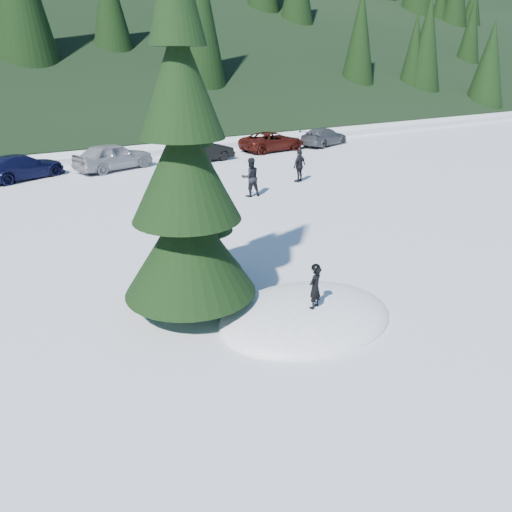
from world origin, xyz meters
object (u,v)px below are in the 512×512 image
car_3 (21,167)px  car_4 (113,156)px  car_5 (203,151)px  child_skier (315,287)px  spruce_short (200,211)px  car_7 (324,137)px  car_6 (272,141)px  adult_2 (202,166)px  spruce_tall (185,181)px  adult_1 (299,166)px  adult_0 (250,177)px

car_3 → car_4: (4.77, -0.26, 0.12)m
car_3 → car_4: bearing=-115.0°
car_5 → child_skier: bearing=154.4°
spruce_short → car_7: (17.94, 16.59, -1.48)m
car_7 → car_5: bearing=75.6°
spruce_short → car_5: spruce_short is taller
car_3 → car_7: bearing=-111.9°
car_6 → car_5: bearing=95.1°
child_skier → car_5: 20.57m
adult_2 → car_7: (12.37, 5.28, -0.13)m
spruce_tall → adult_1: spruce_tall is taller
car_3 → adult_1: bearing=-146.4°
car_4 → spruce_tall: bearing=153.2°
adult_1 → adult_2: adult_1 is taller
car_3 → car_6: bearing=-111.3°
child_skier → car_3: size_ratio=0.23×
adult_1 → car_4: 10.63m
adult_1 → car_7: 11.63m
car_4 → car_5: 5.34m
adult_0 → car_7: 15.06m
spruce_tall → adult_0: (7.07, 8.73, -2.44)m
car_4 → car_6: size_ratio=0.98×
spruce_short → child_skier: (1.14, -3.58, -1.11)m
spruce_short → car_3: bearing=97.5°
adult_0 → adult_1: adult_0 is taller
car_7 → adult_2: bearing=94.5°
adult_0 → adult_2: size_ratio=1.17×
spruce_tall → spruce_short: spruce_tall is taller
car_7 → spruce_short: bearing=114.2°
adult_2 → adult_0: bearing=157.4°
child_skier → adult_2: (4.44, 14.90, -0.24)m
car_3 → car_5: 10.11m
car_3 → car_6: car_3 is taller
child_skier → adult_1: bearing=-143.6°
spruce_short → car_4: bearing=81.1°
spruce_short → adult_1: spruce_short is taller
car_5 → adult_0: bearing=161.6°
spruce_tall → adult_2: (6.58, 12.72, -2.56)m
adult_0 → car_5: adult_0 is taller
spruce_short → child_skier: bearing=-72.4°
adult_2 → car_7: 13.45m
spruce_short → car_7: size_ratio=1.25×
car_4 → adult_1: bearing=-153.5°
adult_2 → child_skier: bearing=133.7°
adult_1 → car_5: (-1.78, 7.41, -0.18)m
spruce_short → car_4: spruce_short is taller
spruce_short → adult_0: bearing=50.4°
car_3 → car_6: (15.76, 0.13, -0.01)m
spruce_short → car_7: 24.48m
spruce_tall → adult_1: size_ratio=5.19×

